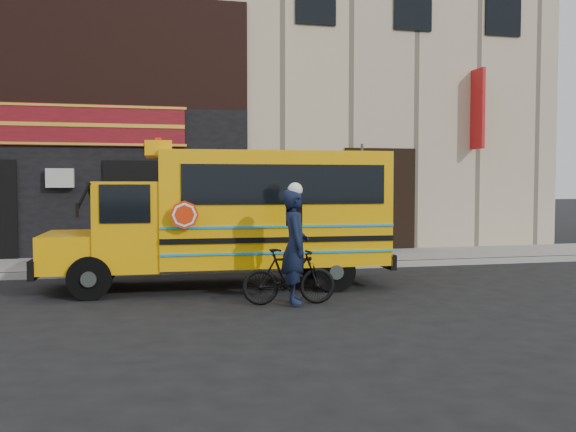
% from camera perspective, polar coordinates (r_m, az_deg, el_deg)
% --- Properties ---
extents(ground, '(120.00, 120.00, 0.00)m').
position_cam_1_polar(ground, '(13.00, 0.54, -6.44)').
color(ground, black).
rests_on(ground, ground).
extents(curb, '(40.00, 0.20, 0.15)m').
position_cam_1_polar(curb, '(15.50, -1.80, -4.63)').
color(curb, gray).
rests_on(curb, ground).
extents(sidewalk, '(40.00, 3.00, 0.15)m').
position_cam_1_polar(sidewalk, '(16.96, -2.83, -3.98)').
color(sidewalk, '#63605C').
rests_on(sidewalk, ground).
extents(building, '(20.00, 10.70, 12.00)m').
position_cam_1_polar(building, '(23.45, -5.93, 12.79)').
color(building, tan).
rests_on(building, sidewalk).
extents(school_bus, '(6.98, 2.50, 2.92)m').
position_cam_1_polar(school_bus, '(13.09, -4.46, 0.26)').
color(school_bus, black).
rests_on(school_bus, ground).
extents(sign_pole, '(0.07, 0.27, 3.09)m').
position_cam_1_polar(sign_pole, '(16.08, 6.58, 1.46)').
color(sign_pole, '#3F4642').
rests_on(sign_pole, ground).
extents(bicycle, '(1.67, 0.60, 0.98)m').
position_cam_1_polar(bicycle, '(11.23, 0.10, -5.40)').
color(bicycle, black).
rests_on(bicycle, ground).
extents(cyclist, '(0.58, 0.79, 1.97)m').
position_cam_1_polar(cyclist, '(11.11, 0.63, -2.92)').
color(cyclist, black).
rests_on(cyclist, ground).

